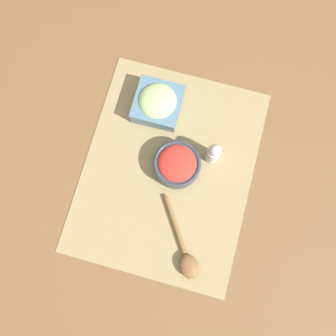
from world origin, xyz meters
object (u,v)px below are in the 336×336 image
object	(u,v)px
wooden_spoon	(186,257)
pepper_shaker	(213,153)
tomato_bowl	(177,164)
cucumber_bowl	(158,103)

from	to	relation	value
wooden_spoon	pepper_shaker	xyz separation A→B (m)	(0.29, -0.00, 0.04)
tomato_bowl	pepper_shaker	size ratio (longest dim) A/B	1.38
tomato_bowl	cucumber_bowl	world-z (taller)	cucumber_bowl
tomato_bowl	pepper_shaker	xyz separation A→B (m)	(0.05, -0.09, 0.02)
tomato_bowl	wooden_spoon	size ratio (longest dim) A/B	0.63
cucumber_bowl	wooden_spoon	distance (m)	0.44
tomato_bowl	pepper_shaker	distance (m)	0.10
wooden_spoon	pepper_shaker	bearing A→B (deg)	-0.12
cucumber_bowl	pepper_shaker	distance (m)	0.22
wooden_spoon	pepper_shaker	world-z (taller)	pepper_shaker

